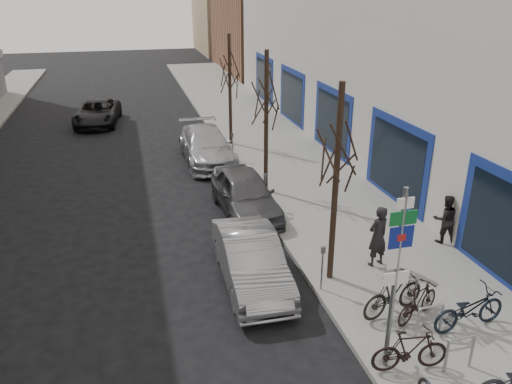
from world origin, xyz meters
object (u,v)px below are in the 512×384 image
highway_sign_pole (396,271)px  meter_front (322,264)px  bike_mid_curb (470,306)px  bike_far_inner (418,301)px  bike_rack (430,317)px  pedestrian_far (445,219)px  tree_mid (266,89)px  parked_car_back (206,146)px  meter_back (233,143)px  parked_car_mid (245,194)px  lane_car (98,113)px  parked_car_front (251,260)px  pedestrian_near (378,236)px  tree_far (229,64)px  meter_mid (265,187)px  tree_near (339,139)px  bike_mid_inner (394,294)px  bike_near_right (410,350)px

highway_sign_pole → meter_front: 3.39m
bike_mid_curb → bike_far_inner: (-0.95, 0.61, -0.12)m
bike_rack → pedestrian_far: 4.96m
tree_mid → parked_car_back: tree_mid is taller
meter_back → pedestrian_far: size_ratio=0.80×
highway_sign_pole → parked_car_back: highway_sign_pole is taller
parked_car_back → pedestrian_far: bearing=-60.4°
bike_far_inner → pedestrian_far: bearing=-66.7°
parked_car_mid → lane_car: 15.40m
bike_rack → lane_car: size_ratio=0.46×
tree_mid → parked_car_front: tree_mid is taller
tree_mid → pedestrian_near: bearing=-76.2°
highway_sign_pole → tree_mid: tree_mid is taller
tree_far → parked_car_mid: bearing=-98.5°
lane_car → pedestrian_far: (10.85, -18.29, 0.26)m
tree_far → parked_car_back: tree_far is taller
tree_far → pedestrian_far: (4.20, -11.96, -3.16)m
bike_mid_curb → parked_car_front: size_ratio=0.45×
tree_mid → meter_mid: bearing=-106.7°
bike_far_inner → parked_car_mid: bearing=-6.0°
meter_back → meter_front: bearing=-90.0°
bike_rack → meter_front: 2.92m
tree_near → parked_car_front: size_ratio=1.27×
tree_mid → bike_mid_curb: (2.26, -9.35, -3.36)m
highway_sign_pole → bike_far_inner: 2.69m
bike_mid_inner → parked_car_front: parked_car_front is taller
highway_sign_pole → tree_far: bearing=89.3°
meter_front → bike_mid_inner: (1.28, -1.41, -0.20)m
lane_car → parked_car_mid: bearing=-62.2°
bike_far_inner → pedestrian_near: 2.59m
pedestrian_far → lane_car: bearing=-47.5°
tree_far → parked_car_mid: size_ratio=1.21×
meter_mid → tree_far: bearing=86.8°
parked_car_back → tree_near: bearing=-82.4°
parked_car_back → pedestrian_far: (5.78, -9.93, 0.18)m
bike_rack → lane_car: lane_car is taller
tree_far → meter_front: tree_far is taller
bike_far_inner → pedestrian_near: bearing=-30.2°
meter_mid → parked_car_mid: bearing=-174.3°
bike_rack → meter_mid: (-1.65, 7.90, 0.26)m
lane_car → pedestrian_far: pedestrian_far is taller
pedestrian_near → pedestrian_far: size_ratio=1.14×
meter_front → parked_car_front: (-1.65, 1.00, -0.21)m
meter_front → meter_mid: 5.50m
bike_near_right → parked_car_mid: bearing=16.1°
bike_near_right → pedestrian_near: bearing=-11.2°
bike_mid_inner → bike_rack: bearing=-173.8°
highway_sign_pole → pedestrian_near: (1.73, 3.81, -1.40)m
highway_sign_pole → bike_near_right: highway_sign_pole is taller
bike_mid_inner → tree_mid: bearing=-8.7°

